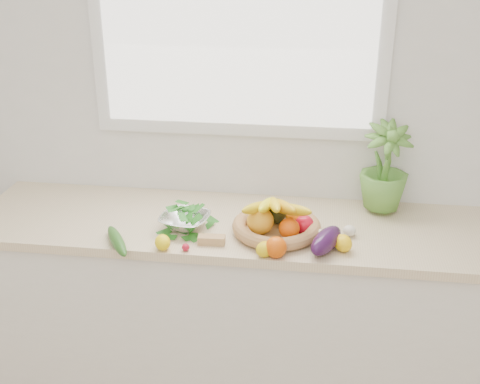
# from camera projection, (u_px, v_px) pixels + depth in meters

# --- Properties ---
(back_wall) EXTENTS (4.50, 0.02, 2.70)m
(back_wall) POSITION_uv_depth(u_px,v_px,m) (238.00, 102.00, 2.69)
(back_wall) COLOR white
(back_wall) RESTS_ON ground
(counter_cabinet) EXTENTS (2.20, 0.58, 0.86)m
(counter_cabinet) POSITION_uv_depth(u_px,v_px,m) (230.00, 311.00, 2.79)
(counter_cabinet) COLOR silver
(counter_cabinet) RESTS_ON ground
(countertop) EXTENTS (2.24, 0.62, 0.04)m
(countertop) POSITION_uv_depth(u_px,v_px,m) (229.00, 225.00, 2.61)
(countertop) COLOR beige
(countertop) RESTS_ON counter_cabinet
(window_frame) EXTENTS (1.30, 0.03, 1.10)m
(window_frame) POSITION_uv_depth(u_px,v_px,m) (238.00, 10.00, 2.52)
(window_frame) COLOR white
(window_frame) RESTS_ON back_wall
(window_pane) EXTENTS (1.18, 0.01, 0.98)m
(window_pane) POSITION_uv_depth(u_px,v_px,m) (237.00, 10.00, 2.50)
(window_pane) COLOR white
(window_pane) RESTS_ON window_frame
(orange_loose) EXTENTS (0.10, 0.10, 0.08)m
(orange_loose) POSITION_uv_depth(u_px,v_px,m) (276.00, 247.00, 2.31)
(orange_loose) COLOR #DC5006
(orange_loose) RESTS_ON countertop
(lemon_a) EXTENTS (0.08, 0.09, 0.06)m
(lemon_a) POSITION_uv_depth(u_px,v_px,m) (163.00, 242.00, 2.36)
(lemon_a) COLOR yellow
(lemon_a) RESTS_ON countertop
(lemon_b) EXTENTS (0.10, 0.10, 0.06)m
(lemon_b) POSITION_uv_depth(u_px,v_px,m) (265.00, 249.00, 2.32)
(lemon_b) COLOR yellow
(lemon_b) RESTS_ON countertop
(lemon_c) EXTENTS (0.10, 0.11, 0.07)m
(lemon_c) POSITION_uv_depth(u_px,v_px,m) (343.00, 243.00, 2.35)
(lemon_c) COLOR yellow
(lemon_c) RESTS_ON countertop
(apple) EXTENTS (0.08, 0.08, 0.08)m
(apple) POSITION_uv_depth(u_px,v_px,m) (304.00, 225.00, 2.48)
(apple) COLOR red
(apple) RESTS_ON countertop
(ginger) EXTENTS (0.11, 0.05, 0.03)m
(ginger) POSITION_uv_depth(u_px,v_px,m) (212.00, 240.00, 2.41)
(ginger) COLOR tan
(ginger) RESTS_ON countertop
(garlic_a) EXTENTS (0.05, 0.05, 0.05)m
(garlic_a) POSITION_uv_depth(u_px,v_px,m) (349.00, 231.00, 2.47)
(garlic_a) COLOR silver
(garlic_a) RESTS_ON countertop
(garlic_b) EXTENTS (0.05, 0.05, 0.04)m
(garlic_b) POSITION_uv_depth(u_px,v_px,m) (291.00, 229.00, 2.49)
(garlic_b) COLOR silver
(garlic_b) RESTS_ON countertop
(garlic_c) EXTENTS (0.06, 0.06, 0.05)m
(garlic_c) POSITION_uv_depth(u_px,v_px,m) (320.00, 235.00, 2.43)
(garlic_c) COLOR silver
(garlic_c) RESTS_ON countertop
(eggplant) EXTENTS (0.17, 0.24, 0.09)m
(eggplant) POSITION_uv_depth(u_px,v_px,m) (326.00, 240.00, 2.35)
(eggplant) COLOR #2D0E36
(eggplant) RESTS_ON countertop
(cucumber) EXTENTS (0.18, 0.25, 0.05)m
(cucumber) POSITION_uv_depth(u_px,v_px,m) (117.00, 241.00, 2.39)
(cucumber) COLOR #1B5A1A
(cucumber) RESTS_ON countertop
(radish) EXTENTS (0.03, 0.03, 0.03)m
(radish) POSITION_uv_depth(u_px,v_px,m) (186.00, 247.00, 2.36)
(radish) COLOR #B6162C
(radish) RESTS_ON countertop
(potted_herb) EXTENTS (0.27, 0.27, 0.39)m
(potted_herb) POSITION_uv_depth(u_px,v_px,m) (385.00, 166.00, 2.61)
(potted_herb) COLOR #589335
(potted_herb) RESTS_ON countertop
(fruit_basket) EXTENTS (0.43, 0.43, 0.19)m
(fruit_basket) POSITION_uv_depth(u_px,v_px,m) (276.00, 222.00, 2.48)
(fruit_basket) COLOR tan
(fruit_basket) RESTS_ON countertop
(colander_with_spinach) EXTENTS (0.24, 0.24, 0.11)m
(colander_with_spinach) POSITION_uv_depth(u_px,v_px,m) (185.00, 217.00, 2.51)
(colander_with_spinach) COLOR silver
(colander_with_spinach) RESTS_ON countertop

